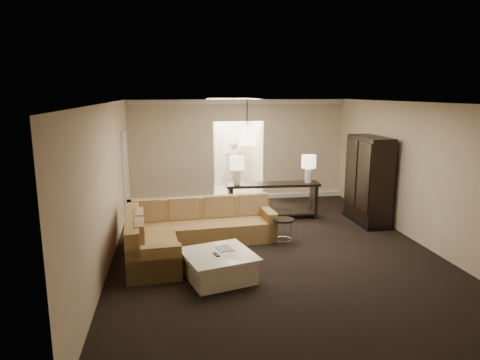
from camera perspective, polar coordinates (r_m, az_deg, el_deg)
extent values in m
plane|color=black|center=(8.47, 4.22, -9.06)|extent=(8.00, 8.00, 0.00)
cube|color=beige|center=(11.95, -0.17, 4.00)|extent=(6.00, 0.04, 2.80)
cube|color=beige|center=(4.44, 16.83, -9.80)|extent=(6.00, 0.04, 2.80)
cube|color=beige|center=(7.93, -17.19, -0.44)|extent=(0.04, 8.00, 2.80)
cube|color=beige|center=(9.26, 22.73, 0.85)|extent=(0.04, 8.00, 2.80)
cube|color=white|center=(7.93, 4.53, 10.24)|extent=(6.00, 8.00, 0.02)
cube|color=white|center=(11.80, -0.14, 10.38)|extent=(6.00, 0.10, 0.12)
cube|color=white|center=(12.15, -0.13, -2.31)|extent=(6.00, 0.10, 0.12)
cube|color=silver|center=(10.73, -14.97, 0.82)|extent=(0.05, 0.90, 2.10)
cube|color=silver|center=(13.18, -0.87, -1.48)|extent=(1.40, 2.00, 0.01)
cube|color=beige|center=(12.85, -3.98, 4.50)|extent=(0.04, 2.00, 2.80)
cube|color=beige|center=(13.05, 2.16, 4.63)|extent=(0.04, 2.00, 2.80)
cube|color=beige|center=(13.92, -1.50, 5.07)|extent=(1.40, 0.04, 2.80)
cube|color=silver|center=(13.93, -1.47, 3.63)|extent=(0.90, 0.05, 2.10)
cube|color=brown|center=(8.77, -5.04, -6.92)|extent=(2.98, 1.08, 0.41)
cube|color=brown|center=(7.64, -11.52, -9.98)|extent=(0.97, 1.42, 0.41)
cube|color=brown|center=(8.95, -5.39, -3.67)|extent=(2.93, 0.44, 0.45)
cube|color=brown|center=(7.96, -14.10, -5.93)|extent=(0.39, 2.35, 0.45)
cube|color=brown|center=(9.02, 3.60, -5.71)|extent=(0.26, 0.89, 0.60)
cube|color=brown|center=(7.06, -11.38, -10.96)|extent=(0.89, 0.26, 0.60)
cube|color=#9F8154|center=(8.82, -12.28, -3.99)|extent=(0.61, 0.20, 0.45)
cube|color=#9F8154|center=(8.86, -7.54, -3.75)|extent=(0.61, 0.20, 0.45)
cube|color=#9F8154|center=(8.96, -2.87, -3.49)|extent=(0.61, 0.20, 0.45)
cube|color=#9F8154|center=(9.11, 1.66, -3.22)|extent=(0.61, 0.20, 0.45)
cube|color=#9F8154|center=(8.04, -13.26, -5.56)|extent=(0.20, 0.59, 0.45)
cube|color=#9F8154|center=(7.39, -13.23, -7.09)|extent=(0.20, 0.59, 0.45)
cube|color=white|center=(7.11, -2.86, -11.61)|extent=(1.19, 1.19, 0.37)
cube|color=white|center=(7.03, -2.88, -9.99)|extent=(1.32, 1.32, 0.06)
cube|color=black|center=(6.95, -3.14, -9.88)|extent=(0.10, 0.18, 0.02)
cube|color=beige|center=(7.21, -2.16, -9.09)|extent=(0.31, 0.37, 0.01)
cube|color=black|center=(10.22, 4.40, -0.59)|extent=(2.25, 0.62, 0.06)
cube|color=black|center=(10.18, -1.26, -3.07)|extent=(0.10, 0.46, 0.81)
cube|color=black|center=(10.55, 9.78, -2.71)|extent=(0.10, 0.46, 0.81)
cube|color=black|center=(10.39, 4.34, -4.42)|extent=(2.15, 0.56, 0.04)
cube|color=black|center=(10.28, 16.76, 0.00)|extent=(0.55, 1.34, 2.01)
cube|color=black|center=(9.83, 16.16, 0.38)|extent=(0.03, 0.59, 1.53)
cube|color=black|center=(10.43, 14.59, 1.09)|extent=(0.03, 0.59, 1.53)
cube|color=black|center=(10.50, 16.46, -5.11)|extent=(0.59, 1.40, 0.10)
cylinder|color=black|center=(8.56, 5.85, -5.31)|extent=(0.42, 0.42, 0.04)
torus|color=silver|center=(8.69, 5.80, -7.87)|extent=(0.34, 0.34, 0.02)
cylinder|color=silver|center=(8.71, 6.78, -6.80)|extent=(0.02, 0.02, 0.49)
cylinder|color=silver|center=(8.73, 4.95, -6.71)|extent=(0.02, 0.02, 0.49)
cylinder|color=silver|center=(8.49, 5.71, -7.27)|extent=(0.02, 0.02, 0.49)
cylinder|color=white|center=(10.05, -0.42, 0.45)|extent=(0.16, 0.16, 0.35)
cylinder|color=#FFEABF|center=(9.99, -0.42, 2.30)|extent=(0.34, 0.34, 0.30)
cylinder|color=white|center=(10.37, 9.09, 0.65)|extent=(0.16, 0.16, 0.35)
cylinder|color=#FFEABF|center=(10.31, 9.15, 2.45)|extent=(0.34, 0.34, 0.30)
cylinder|color=black|center=(10.58, 0.96, 8.99)|extent=(0.02, 0.02, 0.60)
cube|color=#FFF3C6|center=(10.62, 0.95, 6.02)|extent=(0.38, 0.38, 0.48)
imported|color=beige|center=(13.61, -0.89, 2.51)|extent=(0.64, 0.46, 1.66)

